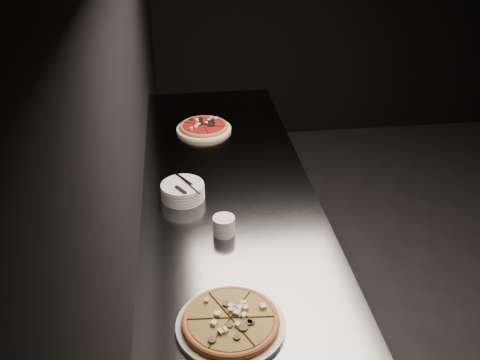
{
  "coord_description": "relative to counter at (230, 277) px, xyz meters",
  "views": [
    {
      "loc": [
        -2.32,
        -1.93,
        2.13
      ],
      "look_at": [
        -2.08,
        0.02,
        0.98
      ],
      "focal_mm": 40.0,
      "sensor_mm": 36.0,
      "label": 1
    }
  ],
  "objects": [
    {
      "name": "counter",
      "position": [
        0.0,
        0.0,
        0.0
      ],
      "size": [
        0.74,
        2.44,
        0.92
      ],
      "color": "#575A5D",
      "rests_on": "floor"
    },
    {
      "name": "ramekin",
      "position": [
        -0.05,
        -0.28,
        0.5
      ],
      "size": [
        0.08,
        0.08,
        0.07
      ],
      "color": "silver",
      "rests_on": "counter"
    },
    {
      "name": "pizza_mushroom",
      "position": [
        -0.08,
        -0.76,
        0.48
      ],
      "size": [
        0.33,
        0.33,
        0.04
      ],
      "rotation": [
        0.0,
        0.0,
        -0.08
      ],
      "color": "silver",
      "rests_on": "counter"
    },
    {
      "name": "plate_stack",
      "position": [
        -0.2,
        -0.0,
        0.49
      ],
      "size": [
        0.18,
        0.18,
        0.07
      ],
      "color": "silver",
      "rests_on": "counter"
    },
    {
      "name": "cutlery",
      "position": [
        -0.19,
        -0.02,
        0.53
      ],
      "size": [
        0.09,
        0.19,
        0.01
      ],
      "rotation": [
        0.0,
        0.0,
        0.57
      ],
      "color": "silver",
      "rests_on": "plate_stack"
    },
    {
      "name": "wall_left",
      "position": [
        -0.37,
        0.0,
        0.94
      ],
      "size": [
        0.02,
        5.0,
        2.8
      ],
      "primitive_type": "cube",
      "color": "black",
      "rests_on": "floor"
    },
    {
      "name": "pizza_tomato",
      "position": [
        -0.06,
        0.66,
        0.48
      ],
      "size": [
        0.34,
        0.34,
        0.03
      ],
      "rotation": [
        0.0,
        0.0,
        -0.4
      ],
      "color": "silver",
      "rests_on": "counter"
    }
  ]
}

